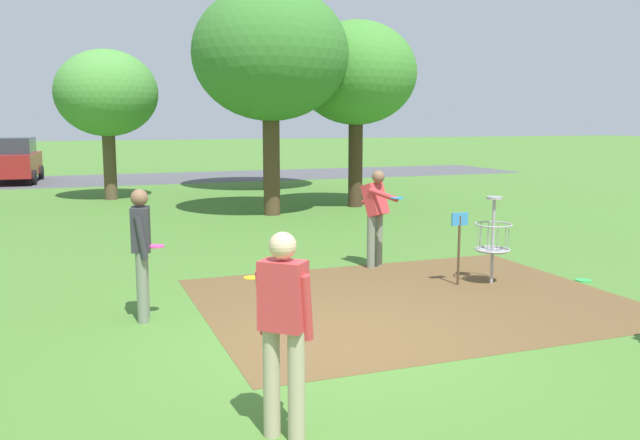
% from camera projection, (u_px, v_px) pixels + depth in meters
% --- Properties ---
extents(ground_plane, '(160.00, 160.00, 0.00)m').
position_uv_depth(ground_plane, '(335.00, 341.00, 7.85)').
color(ground_plane, '#47752D').
extents(dirt_tee_pad, '(5.97, 4.72, 0.01)m').
position_uv_depth(dirt_tee_pad, '(412.00, 300.00, 9.66)').
color(dirt_tee_pad, brown).
rests_on(dirt_tee_pad, ground).
extents(disc_golf_basket, '(0.98, 0.58, 1.39)m').
position_uv_depth(disc_golf_basket, '(489.00, 237.00, 10.49)').
color(disc_golf_basket, '#9E9EA3').
rests_on(disc_golf_basket, ground).
extents(player_foreground_watching, '(0.46, 0.45, 1.71)m').
position_uv_depth(player_foreground_watching, '(284.00, 324.00, 5.33)').
color(player_foreground_watching, tan).
rests_on(player_foreground_watching, ground).
extents(player_throwing, '(0.49, 1.17, 1.71)m').
position_uv_depth(player_throwing, '(376.00, 212.00, 11.65)').
color(player_throwing, slate).
rests_on(player_throwing, ground).
extents(player_waiting_right, '(0.43, 0.49, 1.71)m').
position_uv_depth(player_waiting_right, '(142.00, 247.00, 8.54)').
color(player_waiting_right, slate).
rests_on(player_waiting_right, ground).
extents(frisbee_near_basket, '(0.25, 0.25, 0.02)m').
position_uv_depth(frisbee_near_basket, '(583.00, 280.00, 10.78)').
color(frisbee_near_basket, green).
rests_on(frisbee_near_basket, ground).
extents(frisbee_mid_grass, '(0.24, 0.24, 0.02)m').
position_uv_depth(frisbee_mid_grass, '(251.00, 278.00, 10.96)').
color(frisbee_mid_grass, gold).
rests_on(frisbee_mid_grass, ground).
extents(tree_near_left, '(4.14, 4.14, 6.05)m').
position_uv_depth(tree_near_left, '(270.00, 55.00, 17.63)').
color(tree_near_left, '#4C3823').
rests_on(tree_near_left, ground).
extents(tree_mid_left, '(3.52, 3.52, 5.41)m').
position_uv_depth(tree_mid_left, '(356.00, 74.00, 19.42)').
color(tree_mid_left, '#422D1E').
rests_on(tree_mid_left, ground).
extents(tree_mid_center, '(3.22, 3.22, 4.78)m').
position_uv_depth(tree_mid_center, '(107.00, 94.00, 21.28)').
color(tree_mid_center, brown).
rests_on(tree_mid_center, ground).
extents(tree_mid_right, '(5.31, 5.31, 7.30)m').
position_uv_depth(tree_mid_right, '(268.00, 51.00, 24.16)').
color(tree_mid_right, '#422D1E').
rests_on(tree_mid_right, ground).
extents(parking_lot_strip, '(36.00, 6.00, 0.01)m').
position_uv_depth(parking_lot_strip, '(140.00, 179.00, 29.30)').
color(parking_lot_strip, '#4C4C51').
rests_on(parking_lot_strip, ground).
extents(parked_car_leftmost, '(2.20, 4.31, 1.84)m').
position_uv_depth(parked_car_leftmost, '(13.00, 160.00, 27.44)').
color(parked_car_leftmost, maroon).
rests_on(parked_car_leftmost, ground).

